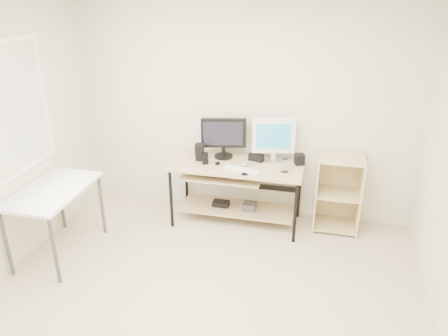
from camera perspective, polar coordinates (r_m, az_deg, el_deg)
name	(u,v)px	position (r m, az deg, el deg)	size (l,w,h in m)	color
room	(177,176)	(3.35, -6.19, -1.05)	(4.01, 4.01, 2.62)	#C4B297
desk	(235,180)	(5.06, 1.40, -1.64)	(1.50, 0.65, 0.75)	tan
side_table	(53,196)	(4.75, -21.42, -3.46)	(0.60, 1.00, 0.75)	white
shelf_unit	(338,192)	(5.16, 14.66, -3.01)	(0.50, 0.40, 0.90)	#D0BA82
black_monitor	(224,135)	(5.05, -0.06, 4.28)	(0.52, 0.22, 0.48)	black
white_imac	(274,137)	(4.96, 6.50, 4.06)	(0.48, 0.16, 0.52)	silver
keyboard	(242,170)	(4.81, 2.31, -0.23)	(0.41, 0.12, 0.01)	white
mouse	(244,164)	(4.92, 2.63, 0.53)	(0.08, 0.13, 0.04)	#BCBCC2
center_speaker	(256,157)	(5.05, 4.22, 1.39)	(0.17, 0.08, 0.09)	black
speaker_left	(200,152)	(5.04, -3.20, 2.14)	(0.11, 0.11, 0.20)	black
speaker_right	(299,159)	(5.01, 9.83, 1.13)	(0.10, 0.10, 0.12)	black
audio_controller	(205,158)	(4.94, -2.47, 1.25)	(0.07, 0.04, 0.14)	black
volume_puck	(218,163)	(4.95, -0.85, 0.60)	(0.06, 0.06, 0.02)	black
smartphone	(245,173)	(4.73, 2.77, -0.67)	(0.06, 0.11, 0.01)	black
coaster	(284,172)	(4.81, 7.90, -0.50)	(0.10, 0.10, 0.01)	#AF744F
drinking_glass	(285,165)	(4.77, 7.95, 0.37)	(0.08, 0.08, 0.15)	white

